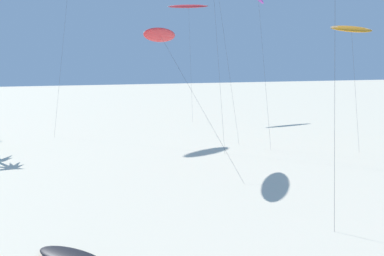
% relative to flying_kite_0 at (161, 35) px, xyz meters
% --- Properties ---
extents(flying_kite_0, '(6.10, 12.74, 11.47)m').
position_rel_flying_kite_0_xyz_m(flying_kite_0, '(0.00, 0.00, 0.00)').
color(flying_kite_0, red).
rests_on(flying_kite_0, ground).
extents(flying_kite_5, '(7.77, 11.19, 17.93)m').
position_rel_flying_kite_0_xyz_m(flying_kite_5, '(12.11, 29.31, 6.37)').
color(flying_kite_5, red).
rests_on(flying_kite_5, ground).
extents(flying_kite_7, '(4.62, 3.58, 12.20)m').
position_rel_flying_kite_0_xyz_m(flying_kite_7, '(18.57, -1.43, 0.84)').
color(flying_kite_7, orange).
rests_on(flying_kite_7, ground).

